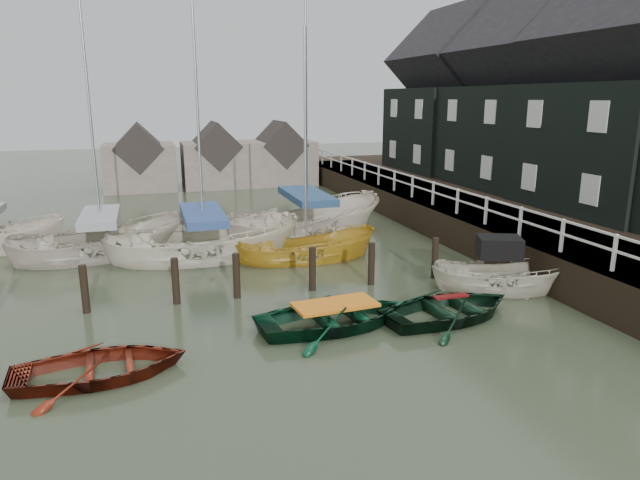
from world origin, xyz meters
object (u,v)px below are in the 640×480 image
object	(u,v)px
rowboat_dkgreen	(450,318)
rowboat_red	(102,377)
rowboat_green	(335,327)
sailboat_b	(205,256)
motorboat	(499,289)
sailboat_d	(307,235)
sailboat_c	(306,259)
sailboat_a	(103,255)

from	to	relation	value
rowboat_dkgreen	rowboat_red	bearing A→B (deg)	85.80
rowboat_green	sailboat_b	size ratio (longest dim) A/B	0.33
motorboat	sailboat_d	size ratio (longest dim) A/B	0.39
sailboat_c	motorboat	bearing A→B (deg)	-136.23
motorboat	sailboat_c	size ratio (longest dim) A/B	0.49
rowboat_dkgreen	sailboat_a	world-z (taller)	sailboat_a
rowboat_green	sailboat_d	size ratio (longest dim) A/B	0.36
rowboat_red	sailboat_d	distance (m)	13.75
rowboat_green	sailboat_a	xyz separation A→B (m)	(-6.36, 9.19, 0.06)
rowboat_green	rowboat_dkgreen	bearing A→B (deg)	-101.98
sailboat_c	sailboat_d	xyz separation A→B (m)	(1.03, 3.56, 0.04)
rowboat_green	motorboat	xyz separation A→B (m)	(5.86, 1.18, 0.10)
motorboat	sailboat_c	xyz separation A→B (m)	(-4.84, 5.38, -0.08)
rowboat_red	sailboat_c	bearing A→B (deg)	-45.15
rowboat_dkgreen	motorboat	distance (m)	3.04
motorboat	sailboat_b	bearing A→B (deg)	73.66
rowboat_red	rowboat_green	size ratio (longest dim) A/B	0.87
rowboat_green	sailboat_c	size ratio (longest dim) A/B	0.45
rowboat_red	sailboat_b	size ratio (longest dim) A/B	0.29
sailboat_d	rowboat_dkgreen	bearing A→B (deg)	168.18
rowboat_red	sailboat_a	bearing A→B (deg)	-0.69
sailboat_a	sailboat_c	distance (m)	7.83
rowboat_red	motorboat	distance (m)	11.88
sailboat_b	sailboat_d	world-z (taller)	sailboat_b
rowboat_green	sailboat_b	bearing A→B (deg)	13.00
rowboat_red	motorboat	xyz separation A→B (m)	(11.64, 2.36, 0.10)
sailboat_a	sailboat_d	size ratio (longest dim) A/B	0.99
rowboat_green	sailboat_a	world-z (taller)	sailboat_a
rowboat_green	sailboat_c	world-z (taller)	sailboat_c
rowboat_red	sailboat_a	xyz separation A→B (m)	(-0.57, 10.38, 0.06)
sailboat_a	sailboat_c	world-z (taller)	sailboat_a
rowboat_green	sailboat_c	xyz separation A→B (m)	(1.02, 6.55, 0.01)
sailboat_b	rowboat_green	bearing A→B (deg)	-160.04
sailboat_a	sailboat_b	world-z (taller)	sailboat_b
rowboat_dkgreen	motorboat	xyz separation A→B (m)	(2.62, 1.54, 0.10)
rowboat_red	sailboat_c	xyz separation A→B (m)	(6.80, 7.74, 0.01)
rowboat_green	sailboat_b	distance (m)	8.25
sailboat_d	sailboat_a	bearing A→B (deg)	77.94
rowboat_dkgreen	sailboat_b	xyz separation A→B (m)	(-5.87, 8.18, 0.06)
motorboat	sailboat_b	distance (m)	10.78
rowboat_dkgreen	sailboat_c	xyz separation A→B (m)	(-2.22, 6.91, 0.01)
rowboat_dkgreen	motorboat	size ratio (longest dim) A/B	0.89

